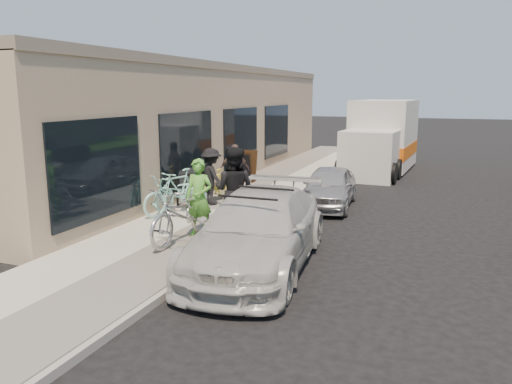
% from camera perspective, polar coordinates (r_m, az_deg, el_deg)
% --- Properties ---
extents(ground, '(120.00, 120.00, 0.00)m').
position_cam_1_polar(ground, '(10.07, -1.20, -7.53)').
color(ground, black).
rests_on(ground, ground).
extents(sidewalk, '(3.00, 34.00, 0.15)m').
position_cam_1_polar(sidewalk, '(13.46, -4.18, -2.36)').
color(sidewalk, '#B7B2A4').
rests_on(sidewalk, ground).
extents(curb, '(0.12, 34.00, 0.13)m').
position_cam_1_polar(curb, '(12.89, 2.06, -3.00)').
color(curb, '#9C978E').
rests_on(curb, ground).
extents(storefront, '(3.60, 20.00, 4.22)m').
position_cam_1_polar(storefront, '(19.03, -6.65, 7.84)').
color(storefront, tan).
rests_on(storefront, ground).
extents(bike_rack, '(0.26, 0.59, 0.87)m').
position_cam_1_polar(bike_rack, '(14.03, -8.11, 0.63)').
color(bike_rack, black).
rests_on(bike_rack, sidewalk).
extents(sandwich_board, '(0.68, 0.69, 1.10)m').
position_cam_1_polar(sandwich_board, '(17.53, -1.23, 2.97)').
color(sandwich_board, black).
rests_on(sandwich_board, sidewalk).
extents(sedan_white, '(2.46, 5.05, 1.46)m').
position_cam_1_polar(sedan_white, '(9.37, 0.25, -4.44)').
color(sedan_white, '#BBBBB7').
rests_on(sedan_white, ground).
extents(sedan_silver, '(1.65, 3.52, 1.16)m').
position_cam_1_polar(sedan_silver, '(14.51, 8.33, 0.59)').
color(sedan_silver, '#A7A7AC').
rests_on(sedan_silver, ground).
extents(moving_truck, '(2.54, 6.08, 2.94)m').
position_cam_1_polar(moving_truck, '(21.48, 14.14, 5.77)').
color(moving_truck, beige).
rests_on(moving_truck, ground).
extents(tandem_bike, '(0.90, 2.29, 1.19)m').
position_cam_1_polar(tandem_bike, '(10.62, -8.38, -2.46)').
color(tandem_bike, '#BCBCBF').
rests_on(tandem_bike, sidewalk).
extents(woman_rider, '(0.63, 0.43, 1.71)m').
position_cam_1_polar(woman_rider, '(10.90, -6.54, -0.66)').
color(woman_rider, '#53A537').
rests_on(woman_rider, sidewalk).
extents(man_standing, '(0.96, 0.76, 1.93)m').
position_cam_1_polar(man_standing, '(11.08, -2.53, 0.19)').
color(man_standing, black).
rests_on(man_standing, sidewalk).
extents(cruiser_bike_a, '(0.97, 1.87, 1.08)m').
position_cam_1_polar(cruiser_bike_a, '(13.55, -8.77, 0.29)').
color(cruiser_bike_a, '#8FD5CA').
rests_on(cruiser_bike_a, sidewalk).
extents(cruiser_bike_b, '(1.46, 2.08, 1.04)m').
position_cam_1_polar(cruiser_bike_b, '(13.04, -9.08, -0.26)').
color(cruiser_bike_b, '#8FD5CA').
rests_on(cruiser_bike_b, sidewalk).
extents(cruiser_bike_c, '(0.82, 1.54, 0.89)m').
position_cam_1_polar(cruiser_bike_c, '(14.65, -4.84, 0.83)').
color(cruiser_bike_c, yellow).
rests_on(cruiser_bike_c, sidewalk).
extents(bystander_a, '(1.19, 1.03, 1.59)m').
position_cam_1_polar(bystander_a, '(13.98, -5.12, 1.77)').
color(bystander_a, black).
rests_on(bystander_a, sidewalk).
extents(bystander_b, '(0.98, 0.83, 1.58)m').
position_cam_1_polar(bystander_b, '(15.19, -2.48, 2.54)').
color(bystander_b, brown).
rests_on(bystander_b, sidewalk).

